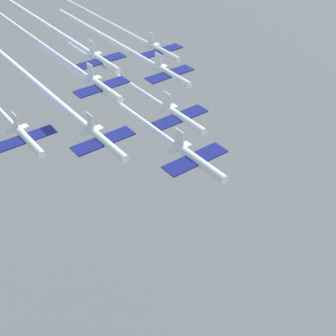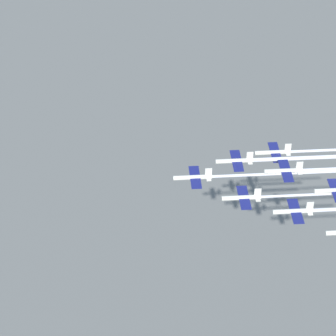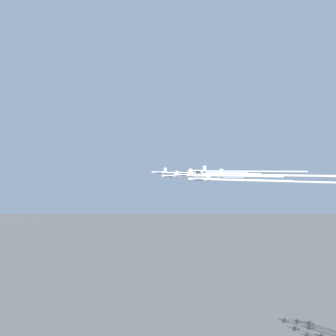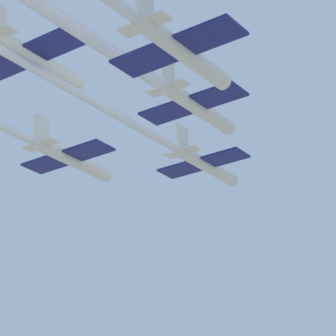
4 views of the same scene
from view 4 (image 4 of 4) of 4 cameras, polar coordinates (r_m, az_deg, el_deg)
The scene contains 5 objects.
jet_0 at distance 82.45m, azimuth 2.62°, elevation 0.30°, with size 10.22×10.52×3.54m.
jet_1 at distance 77.04m, azimuth -7.10°, elevation 0.73°, with size 10.22×10.52×3.54m.
jet_2 at distance 69.15m, azimuth 1.88°, elevation 4.54°, with size 10.22×10.52×3.54m.
jet_4 at distance 65.83m, azimuth -9.73°, elevation 7.93°, with size 10.22×10.52×3.54m.
jet_5 at distance 55.06m, azimuth 0.81°, elevation 8.53°, with size 10.22×10.52×3.54m.
Camera 4 is at (-0.01, 26.60, 138.14)m, focal length 85.00 mm.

